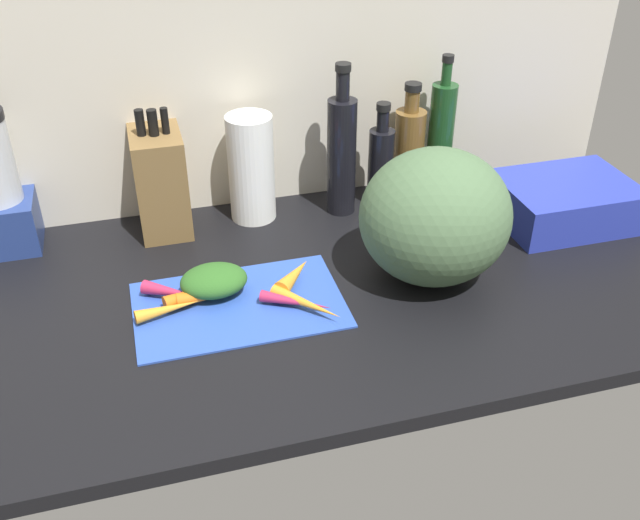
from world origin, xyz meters
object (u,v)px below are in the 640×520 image
object	(u,v)px
carrot_0	(306,304)
bottle_2	(409,150)
carrot_4	(208,296)
knife_block	(160,181)
carrot_2	(294,275)
bottle_0	(342,153)
carrot_5	(204,291)
bottle_1	(381,164)
bottle_3	(440,137)
carrot_6	(296,302)
dish_rack	(564,201)
cutting_board	(239,304)
carrot_3	(168,309)
carrot_1	(173,292)
paper_towel_roll	(251,168)
winter_squash	(435,217)

from	to	relation	value
carrot_0	bottle_2	bearing A→B (deg)	48.31
carrot_4	knife_block	size ratio (longest dim) A/B	0.41
carrot_0	carrot_2	xyz separation A→B (cm)	(-0.03, 9.06, 0.42)
carrot_2	bottle_0	xyz separation A→B (cm)	(17.85, 27.12, 11.91)
bottle_0	carrot_5	bearing A→B (deg)	-142.50
bottle_1	bottle_3	world-z (taller)	bottle_3
carrot_2	bottle_3	bearing A→B (deg)	35.17
carrot_6	bottle_3	size ratio (longest dim) A/B	0.41
carrot_0	knife_block	bearing A→B (deg)	119.49
bottle_1	dish_rack	xyz separation A→B (cm)	(37.19, -18.99, -5.38)
bottle_3	bottle_2	bearing A→B (deg)	177.64
cutting_board	carrot_4	bearing A→B (deg)	161.99
carrot_5	carrot_3	bearing A→B (deg)	-153.20
carrot_1	bottle_2	bearing A→B (deg)	26.68
cutting_board	carrot_6	xyz separation A→B (cm)	(10.10, -4.28, 1.55)
carrot_3	dish_rack	size ratio (longest dim) A/B	0.41
bottle_0	bottle_1	xyz separation A→B (cm)	(9.76, 0.88, -4.30)
bottle_0	bottle_1	distance (cm)	10.70
carrot_1	bottle_0	world-z (taller)	bottle_0
carrot_4	carrot_5	xyz separation A→B (cm)	(-0.47, 1.63, -0.02)
carrot_3	carrot_4	bearing A→B (deg)	14.79
carrot_4	carrot_6	bearing A→B (deg)	-21.28
bottle_1	dish_rack	size ratio (longest dim) A/B	0.85
carrot_5	paper_towel_roll	bearing A→B (deg)	62.58
carrot_3	carrot_4	xyz separation A→B (cm)	(7.73, 2.04, 0.12)
bottle_2	bottle_3	distance (cm)	8.10
bottle_3	dish_rack	world-z (taller)	bottle_3
cutting_board	carrot_0	xyz separation A→B (cm)	(11.80, -5.51, 1.69)
cutting_board	knife_block	distance (cm)	36.89
carrot_4	bottle_1	bearing A→B (deg)	33.59
cutting_board	bottle_2	world-z (taller)	bottle_2
cutting_board	bottle_0	distance (cm)	44.88
carrot_4	winter_squash	size ratio (longest dim) A/B	0.39
carrot_1	bottle_0	distance (cm)	50.28
dish_rack	cutting_board	bearing A→B (deg)	-170.69
carrot_5	dish_rack	world-z (taller)	dish_rack
winter_squash	paper_towel_roll	xyz separation A→B (cm)	(-29.47, 33.09, -1.22)
carrot_3	bottle_0	xyz separation A→B (cm)	(42.80, 30.94, 12.34)
knife_block	dish_rack	bearing A→B (deg)	-13.63
paper_towel_roll	bottle_3	world-z (taller)	bottle_3
carrot_6	carrot_4	bearing A→B (deg)	158.72
carrot_1	bottle_0	bearing A→B (deg)	32.19
carrot_0	bottle_0	distance (cm)	42.17
knife_block	paper_towel_roll	xyz separation A→B (cm)	(19.86, -0.46, 0.63)
bottle_0	knife_block	bearing A→B (deg)	175.76
carrot_1	carrot_5	size ratio (longest dim) A/B	0.78
carrot_2	paper_towel_roll	size ratio (longest dim) A/B	0.46
bottle_1	bottle_3	bearing A→B (deg)	8.88
carrot_4	bottle_3	world-z (taller)	bottle_3
carrot_0	carrot_2	world-z (taller)	carrot_2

